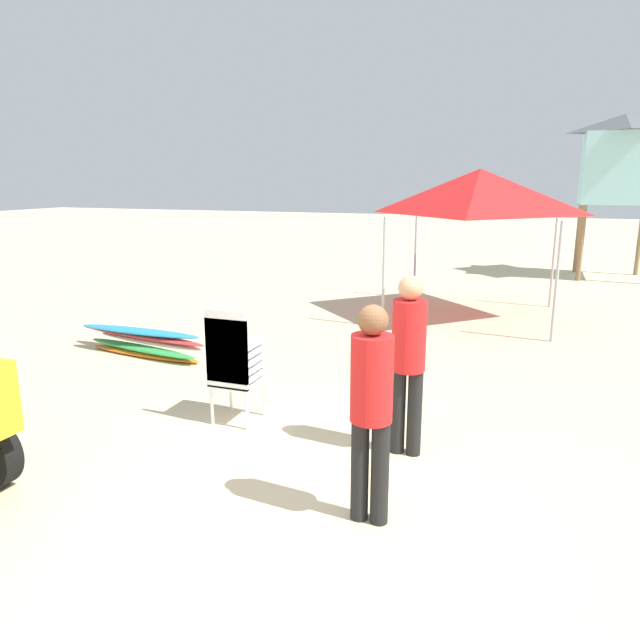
# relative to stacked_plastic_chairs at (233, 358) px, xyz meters

# --- Properties ---
(ground) EXTENTS (80.00, 80.00, 0.00)m
(ground) POSITION_rel_stacked_plastic_chairs_xyz_m (1.20, -1.39, -0.74)
(ground) COLOR beige
(stacked_plastic_chairs) EXTENTS (0.48, 0.48, 1.29)m
(stacked_plastic_chairs) POSITION_rel_stacked_plastic_chairs_xyz_m (0.00, 0.00, 0.00)
(stacked_plastic_chairs) COLOR white
(stacked_plastic_chairs) RESTS_ON ground
(surfboard_pile) EXTENTS (2.51, 0.75, 0.40)m
(surfboard_pile) POSITION_rel_stacked_plastic_chairs_xyz_m (-2.53, 1.83, -0.54)
(surfboard_pile) COLOR orange
(surfboard_pile) RESTS_ON ground
(lifeguard_near_center) EXTENTS (0.32, 0.32, 1.73)m
(lifeguard_near_center) POSITION_rel_stacked_plastic_chairs_xyz_m (1.89, -1.32, 0.25)
(lifeguard_near_center) COLOR black
(lifeguard_near_center) RESTS_ON ground
(lifeguard_near_right) EXTENTS (0.32, 0.32, 1.75)m
(lifeguard_near_right) POSITION_rel_stacked_plastic_chairs_xyz_m (1.90, -0.07, 0.27)
(lifeguard_near_right) COLOR black
(lifeguard_near_right) RESTS_ON ground
(popup_canopy) EXTENTS (2.90, 2.90, 2.79)m
(popup_canopy) POSITION_rel_stacked_plastic_chairs_xyz_m (1.88, 6.18, 1.63)
(popup_canopy) COLOR #B2B2B7
(popup_canopy) RESTS_ON ground
(lifeguard_tower) EXTENTS (1.98, 1.98, 4.21)m
(lifeguard_tower) POSITION_rel_stacked_plastic_chairs_xyz_m (4.82, 12.14, 2.34)
(lifeguard_tower) COLOR olive
(lifeguard_tower) RESTS_ON ground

